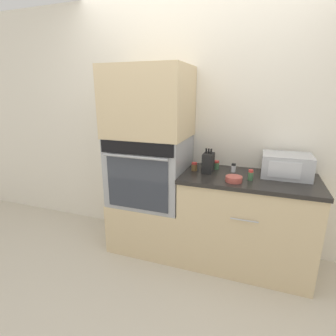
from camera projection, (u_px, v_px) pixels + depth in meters
ground_plane at (176, 268)px, 2.46m from camera, size 12.00×12.00×0.00m
wall_back at (196, 126)px, 2.68m from camera, size 8.00×0.05×2.50m
oven_cabinet_base at (151, 222)px, 2.78m from camera, size 0.75×0.60×0.51m
wall_oven at (150, 170)px, 2.61m from camera, size 0.73×0.64×0.67m
oven_cabinet_upper at (149, 102)px, 2.43m from camera, size 0.75×0.60×0.64m
counter_unit at (245, 221)px, 2.42m from camera, size 1.17×0.63×0.87m
microwave at (286, 165)px, 2.28m from camera, size 0.40×0.31×0.20m
knife_block at (208, 163)px, 2.42m from camera, size 0.09×0.16×0.22m
bowl at (234, 179)px, 2.17m from camera, size 0.14×0.14×0.05m
condiment_jar_near at (233, 168)px, 2.43m from camera, size 0.04×0.04×0.08m
condiment_jar_mid at (251, 175)px, 2.20m from camera, size 0.04×0.04×0.09m
condiment_jar_far at (194, 167)px, 2.47m from camera, size 0.06×0.06×0.08m
condiment_jar_back at (216, 165)px, 2.53m from camera, size 0.06×0.06×0.08m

